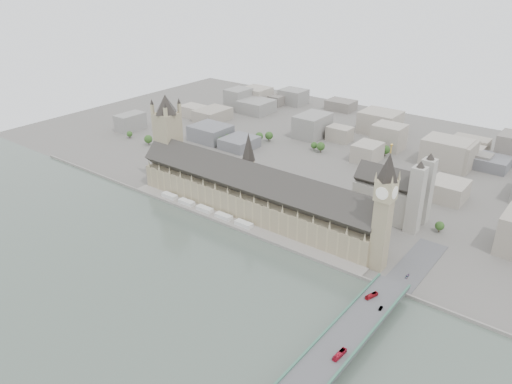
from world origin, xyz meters
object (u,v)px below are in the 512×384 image
Objects in this scene: elizabeth_tower at (384,204)px; car_approach at (407,276)px; victoria_tower at (168,135)px; westminster_abbey at (393,195)px; westminster_bridge at (348,339)px; palace_of_westminster at (253,193)px; red_bus_south at (340,354)px; car_silver at (381,308)px; red_bus_north at (372,296)px.

car_approach is (30.02, -13.08, -47.03)m from elizabeth_tower.
victoria_tower reaches higher than westminster_abbey.
westminster_bridge is (284.00, -113.50, -50.08)m from victoria_tower.
elizabeth_tower is at bearing -4.85° from palace_of_westminster.
westminster_bridge is at bearing 109.21° from red_bus_south.
victoria_tower is at bearing 176.04° from elizabeth_tower.
palace_of_westminster is 126.41m from victoria_tower.
westminster_bridge is 82.85m from car_approach.
victoria_tower is at bearing 177.04° from palace_of_westminster.
car_approach is at bearing -6.12° from victoria_tower.
elizabeth_tower is at bearing 108.37° from red_bus_south.
car_approach is (168.02, -24.78, -11.64)m from palace_of_westminster.
elizabeth_tower is 22.02× the size of car_silver.
palace_of_westminster is at bearing 176.29° from red_bus_north.
westminster_abbey is at bearing 105.68° from car_silver.
palace_of_westminster is 142.94m from elizabeth_tower.
victoria_tower is 291.61m from red_bus_north.
car_silver is (30.50, -60.61, -47.03)m from elizabeth_tower.
elizabeth_tower is 19.25× the size of car_approach.
car_silver is (10.88, -8.16, -0.75)m from red_bus_north.
car_silver is at bearing -96.58° from car_approach.
westminster_abbey is 6.11× the size of red_bus_north.
westminster_abbey is (-51.08, 182.50, 19.96)m from westminster_bridge.
victoria_tower is 304.17m from car_silver.
palace_of_westminster is 2.47× the size of elizabeth_tower.
red_bus_north is at bearing 95.81° from westminster_bridge.
palace_of_westminster is at bearing 146.41° from red_bus_south.
elizabeth_tower reaches higher than westminster_abbey.
victoria_tower reaches higher than palace_of_westminster.
red_bus_south reaches higher than car_silver.
palace_of_westminster is 23.79× the size of red_bus_north.
car_silver is at bearing 93.67° from red_bus_south.
car_silver is (57.58, -147.61, -14.03)m from westminster_abbey.
victoria_tower is at bearing 158.22° from westminster_bridge.
car_approach is at bearing -8.39° from palace_of_westminster.
red_bus_north is 0.91× the size of red_bus_south.
westminster_bridge is 29.18× the size of red_bus_north.
palace_of_westminster is 170.23m from car_approach.
palace_of_westminster is 183.73m from car_silver.
car_approach is at bearing 85.82° from westminster_bridge.
car_silver is (168.50, -72.31, -11.65)m from palace_of_westminster.
westminster_bridge is at bearing -21.78° from victoria_tower.
elizabeth_tower is at bearing 128.95° from red_bus_north.
victoria_tower reaches higher than westminster_bridge.
victoria_tower is 323.33m from red_bus_south.
car_silver is at bearing -23.23° from palace_of_westminster.
victoria_tower is at bearing -163.50° from westminster_abbey.
palace_of_westminster is 134.09m from westminster_abbey.
westminster_bridge is at bearing -74.36° from westminster_abbey.
palace_of_westminster reaches higher than car_silver.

